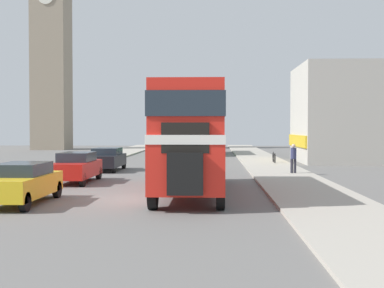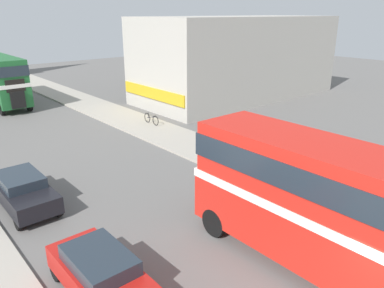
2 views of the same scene
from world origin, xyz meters
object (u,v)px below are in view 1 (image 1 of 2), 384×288
pedestrian_walking (293,157)px  bicycle_on_pavement (274,158)px  car_parked_near (21,183)px  bus_distant (194,129)px  car_parked_far (107,159)px  double_decker_bus (192,131)px  car_parked_mid (76,167)px  church_tower (51,15)px

pedestrian_walking → bicycle_on_pavement: (-0.06, 9.06, -0.56)m
car_parked_near → bicycle_on_pavement: (11.13, 20.91, -0.26)m
bus_distant → car_parked_far: (-4.63, -20.64, -1.81)m
double_decker_bus → car_parked_near: 6.92m
double_decker_bus → car_parked_near: size_ratio=2.46×
car_parked_mid → pedestrian_walking: 12.03m
car_parked_far → pedestrian_walking: (11.09, -2.63, 0.30)m
car_parked_near → church_tower: bearing=105.8°
car_parked_mid → church_tower: size_ratio=0.13×
bus_distant → car_parked_near: size_ratio=2.33×
car_parked_near → double_decker_bus: bearing=29.5°
bus_distant → church_tower: size_ratio=0.31×
double_decker_bus → car_parked_far: double_decker_bus is taller
bus_distant → car_parked_near: (-4.73, -35.12, -1.80)m
bicycle_on_pavement → church_tower: (-24.35, 25.98, 16.00)m
car_parked_near → church_tower: 51.19m
bus_distant → pedestrian_walking: bus_distant is taller
car_parked_far → car_parked_near: bearing=-90.4°
bus_distant → bicycle_on_pavement: bus_distant is taller
car_parked_near → car_parked_mid: bearing=89.6°
car_parked_mid → bus_distant: bearing=80.5°
double_decker_bus → church_tower: (-19.05, 43.59, 13.97)m
car_parked_mid → church_tower: bearing=108.5°
bicycle_on_pavement → church_tower: 39.04m
car_parked_mid → car_parked_far: (0.05, 7.18, -0.02)m
double_decker_bus → car_parked_near: (-5.83, -3.29, -1.77)m
car_parked_near → church_tower: size_ratio=0.13×
car_parked_near → car_parked_mid: car_parked_mid is taller
pedestrian_walking → car_parked_far: bearing=166.7°
bus_distant → double_decker_bus: bearing=-88.0°
bicycle_on_pavement → car_parked_far: bearing=-149.8°
car_parked_far → bicycle_on_pavement: (11.03, 6.43, -0.26)m
car_parked_mid → pedestrian_walking: bearing=22.2°
bus_distant → pedestrian_walking: 24.20m
car_parked_near → bicycle_on_pavement: size_ratio=2.47×
church_tower → bicycle_on_pavement: bearing=-46.8°
double_decker_bus → pedestrian_walking: double_decker_bus is taller
pedestrian_walking → church_tower: size_ratio=0.05×
car_parked_mid → bicycle_on_pavement: bearing=50.8°
car_parked_mid → car_parked_far: car_parked_mid is taller
bus_distant → bicycle_on_pavement: 15.73m
double_decker_bus → bicycle_on_pavement: (5.30, 17.62, -2.03)m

